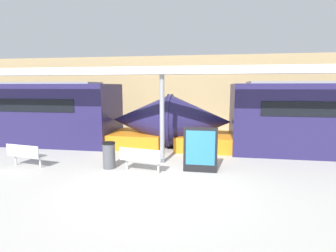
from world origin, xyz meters
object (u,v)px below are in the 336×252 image
bench_far (25,154)px  support_column_near (162,120)px  poster_board (200,150)px  trash_bin (109,155)px  bench_near (141,158)px

bench_far → support_column_near: (4.90, 1.39, 1.20)m
bench_far → poster_board: size_ratio=0.96×
trash_bin → support_column_near: (1.80, 0.98, 1.23)m
poster_board → bench_far: bearing=-175.7°
bench_near → support_column_near: support_column_near is taller
bench_near → poster_board: 2.08m
bench_far → support_column_near: bearing=25.0°
support_column_near → bench_near: bearing=-112.2°
poster_board → support_column_near: size_ratio=0.46×
poster_board → bench_near: bearing=-170.4°
trash_bin → support_column_near: support_column_near is taller
bench_near → poster_board: size_ratio=1.00×
trash_bin → support_column_near: size_ratio=0.28×
poster_board → trash_bin: bearing=-178.7°
support_column_near → bench_far: bearing=-164.1°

